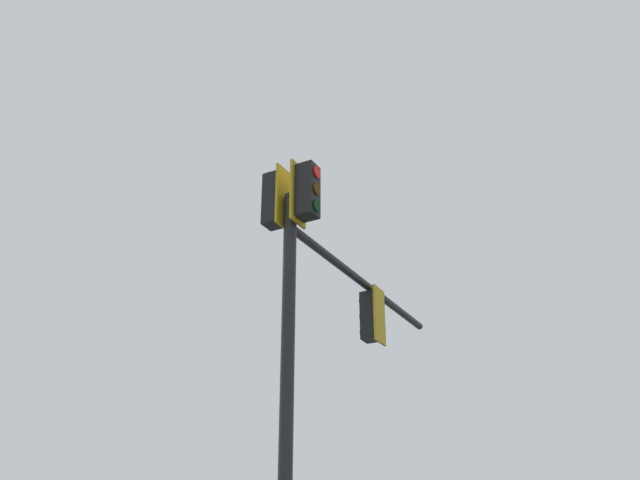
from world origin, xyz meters
TOP-DOWN VIEW (x-y plane):
  - signal_mast_assembly at (-0.72, -1.22)m, footprint 4.76×3.53m

SIDE VIEW (x-z plane):
  - signal_mast_assembly at x=-0.72m, z-range 1.58..9.08m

